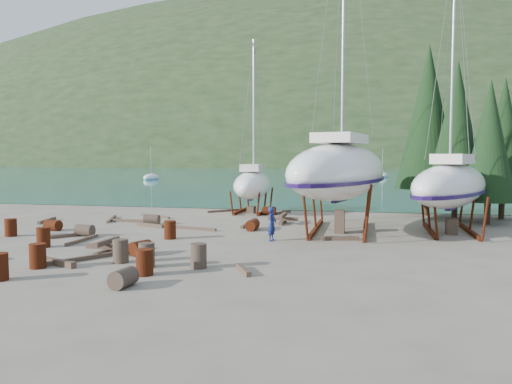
% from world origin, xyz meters
% --- Properties ---
extents(ground, '(600.00, 600.00, 0.00)m').
position_xyz_m(ground, '(0.00, 0.00, 0.00)').
color(ground, '#665F50').
rests_on(ground, ground).
extents(bay_water, '(700.00, 700.00, 0.00)m').
position_xyz_m(bay_water, '(0.00, 315.00, 0.01)').
color(bay_water, '#196D7F').
rests_on(bay_water, ground).
extents(far_hill, '(800.00, 360.00, 110.00)m').
position_xyz_m(far_hill, '(0.00, 320.00, 0.00)').
color(far_hill, black).
rests_on(far_hill, ground).
extents(far_house_left, '(6.60, 5.60, 5.60)m').
position_xyz_m(far_house_left, '(-60.00, 190.00, 2.92)').
color(far_house_left, beige).
rests_on(far_house_left, ground).
extents(far_house_center, '(6.60, 5.60, 5.60)m').
position_xyz_m(far_house_center, '(-20.00, 190.00, 2.92)').
color(far_house_center, beige).
rests_on(far_house_center, ground).
extents(far_house_right, '(6.60, 5.60, 5.60)m').
position_xyz_m(far_house_right, '(30.00, 190.00, 2.92)').
color(far_house_right, beige).
rests_on(far_house_right, ground).
extents(cypress_near_right, '(3.60, 3.60, 10.00)m').
position_xyz_m(cypress_near_right, '(12.50, 12.00, 5.79)').
color(cypress_near_right, black).
rests_on(cypress_near_right, ground).
extents(cypress_mid_right, '(3.06, 3.06, 8.50)m').
position_xyz_m(cypress_mid_right, '(14.00, 10.00, 4.92)').
color(cypress_mid_right, black).
rests_on(cypress_mid_right, ground).
extents(cypress_back_left, '(4.14, 4.14, 11.50)m').
position_xyz_m(cypress_back_left, '(11.00, 14.00, 6.66)').
color(cypress_back_left, black).
rests_on(cypress_back_left, ground).
extents(cypress_far_right, '(3.24, 3.24, 9.00)m').
position_xyz_m(cypress_far_right, '(15.50, 13.00, 5.21)').
color(cypress_far_right, black).
rests_on(cypress_far_right, ground).
extents(moored_boat_left, '(2.00, 5.00, 6.05)m').
position_xyz_m(moored_boat_left, '(-30.00, 60.00, 0.39)').
color(moored_boat_left, white).
rests_on(moored_boat_left, ground).
extents(moored_boat_mid, '(2.00, 5.00, 6.05)m').
position_xyz_m(moored_boat_mid, '(10.00, 80.00, 0.39)').
color(moored_boat_mid, white).
rests_on(moored_boat_mid, ground).
extents(moored_boat_far, '(2.00, 5.00, 6.05)m').
position_xyz_m(moored_boat_far, '(-8.00, 110.00, 0.39)').
color(moored_boat_far, white).
rests_on(moored_boat_far, ground).
extents(large_sailboat_near, '(6.51, 13.23, 20.02)m').
position_xyz_m(large_sailboat_near, '(5.70, 5.36, 3.22)').
color(large_sailboat_near, white).
rests_on(large_sailboat_near, ground).
extents(large_sailboat_far, '(6.34, 10.03, 15.34)m').
position_xyz_m(large_sailboat_far, '(11.33, 6.04, 2.51)').
color(large_sailboat_far, white).
rests_on(large_sailboat_far, ground).
extents(small_sailboat_shore, '(3.04, 7.84, 12.26)m').
position_xyz_m(small_sailboat_shore, '(-0.90, 13.09, 2.02)').
color(small_sailboat_shore, white).
rests_on(small_sailboat_shore, ground).
extents(worker, '(0.47, 0.64, 1.61)m').
position_xyz_m(worker, '(2.71, 1.54, 0.81)').
color(worker, navy).
rests_on(worker, ground).
extents(drum_1, '(0.67, 0.93, 0.58)m').
position_xyz_m(drum_1, '(-0.12, -7.75, 0.29)').
color(drum_1, '#2D2823').
rests_on(drum_1, ground).
extents(drum_2, '(0.99, 0.76, 0.58)m').
position_xyz_m(drum_2, '(-9.42, 2.18, 0.29)').
color(drum_2, '#5C1B0F').
rests_on(drum_2, ground).
extents(drum_4, '(0.88, 0.58, 0.58)m').
position_xyz_m(drum_4, '(0.54, 11.90, 0.29)').
color(drum_4, '#5C1B0F').
rests_on(drum_4, ground).
extents(drum_5, '(0.58, 0.58, 0.88)m').
position_xyz_m(drum_5, '(1.23, -4.72, 0.44)').
color(drum_5, '#2D2823').
rests_on(drum_5, ground).
extents(drum_6, '(0.63, 0.91, 0.58)m').
position_xyz_m(drum_6, '(1.05, 4.58, 0.29)').
color(drum_6, '#5C1B0F').
rests_on(drum_6, ground).
extents(drum_7, '(0.58, 0.58, 0.88)m').
position_xyz_m(drum_7, '(-0.17, -6.16, 0.44)').
color(drum_7, '#5C1B0F').
rests_on(drum_7, ground).
extents(drum_8, '(0.58, 0.58, 0.88)m').
position_xyz_m(drum_8, '(-10.31, 0.05, 0.44)').
color(drum_8, '#5C1B0F').
rests_on(drum_8, ground).
extents(drum_9, '(0.91, 0.63, 0.58)m').
position_xyz_m(drum_9, '(-5.29, 5.71, 0.29)').
color(drum_9, '#2D2823').
rests_on(drum_9, ground).
extents(drum_10, '(0.58, 0.58, 0.88)m').
position_xyz_m(drum_10, '(-4.36, -5.99, 0.44)').
color(drum_10, '#5C1B0F').
rests_on(drum_10, ground).
extents(drum_11, '(0.60, 0.89, 0.58)m').
position_xyz_m(drum_11, '(0.97, 5.05, 0.29)').
color(drum_11, '#2D2823').
rests_on(drum_11, ground).
extents(drum_12, '(0.85, 1.03, 0.58)m').
position_xyz_m(drum_12, '(-1.85, -2.95, 0.29)').
color(drum_12, '#5C1B0F').
rests_on(drum_12, ground).
extents(drum_13, '(0.58, 0.58, 0.88)m').
position_xyz_m(drum_13, '(-6.77, -2.31, 0.44)').
color(drum_13, '#5C1B0F').
rests_on(drum_13, ground).
extents(drum_14, '(0.58, 0.58, 0.88)m').
position_xyz_m(drum_14, '(-2.22, 1.02, 0.44)').
color(drum_14, '#5C1B0F').
rests_on(drum_14, ground).
extents(drum_15, '(0.92, 0.64, 0.58)m').
position_xyz_m(drum_15, '(-6.73, 0.90, 0.29)').
color(drum_15, '#2D2823').
rests_on(drum_15, ground).
extents(drum_16, '(0.58, 0.58, 0.88)m').
position_xyz_m(drum_16, '(-1.92, -4.49, 0.44)').
color(drum_16, '#2D2823').
rests_on(drum_16, ground).
extents(drum_17, '(0.58, 0.58, 0.88)m').
position_xyz_m(drum_17, '(-0.63, -5.00, 0.44)').
color(drum_17, '#2D2823').
rests_on(drum_17, ground).
extents(timber_0, '(2.59, 1.43, 0.14)m').
position_xyz_m(timber_0, '(-6.55, 8.99, 0.07)').
color(timber_0, brown).
rests_on(timber_0, ground).
extents(timber_1, '(1.80, 0.58, 0.19)m').
position_xyz_m(timber_1, '(5.85, 2.37, 0.10)').
color(timber_1, brown).
rests_on(timber_1, ground).
extents(timber_2, '(0.73, 2.39, 0.19)m').
position_xyz_m(timber_2, '(-11.99, 5.30, 0.09)').
color(timber_2, brown).
rests_on(timber_2, ground).
extents(timber_3, '(0.23, 2.75, 0.15)m').
position_xyz_m(timber_3, '(-5.95, -0.59, 0.07)').
color(timber_3, brown).
rests_on(timber_3, ground).
extents(timber_5, '(1.72, 2.66, 0.16)m').
position_xyz_m(timber_5, '(-3.59, -4.57, 0.08)').
color(timber_5, brown).
rests_on(timber_5, ground).
extents(timber_6, '(0.83, 1.81, 0.19)m').
position_xyz_m(timber_6, '(1.36, 12.87, 0.10)').
color(timber_6, brown).
rests_on(timber_6, ground).
extents(timber_7, '(0.86, 1.39, 0.17)m').
position_xyz_m(timber_7, '(2.96, -5.04, 0.09)').
color(timber_7, brown).
rests_on(timber_7, ground).
extents(timber_8, '(1.95, 0.97, 0.19)m').
position_xyz_m(timber_8, '(-4.94, 4.72, 0.09)').
color(timber_8, brown).
rests_on(timber_8, ground).
extents(timber_9, '(1.95, 2.12, 0.15)m').
position_xyz_m(timber_9, '(-3.05, 13.14, 0.08)').
color(timber_9, brown).
rests_on(timber_9, ground).
extents(timber_10, '(0.20, 2.82, 0.16)m').
position_xyz_m(timber_10, '(0.33, 6.44, 0.08)').
color(timber_10, brown).
rests_on(timber_10, ground).
extents(timber_11, '(2.71, 0.74, 0.15)m').
position_xyz_m(timber_11, '(-2.12, 4.16, 0.08)').
color(timber_11, brown).
rests_on(timber_11, ground).
extents(timber_12, '(1.42, 1.81, 0.17)m').
position_xyz_m(timber_12, '(-7.25, 0.58, 0.08)').
color(timber_12, brown).
rests_on(timber_12, ground).
extents(timber_15, '(1.30, 3.12, 0.15)m').
position_xyz_m(timber_15, '(-8.60, 7.01, 0.07)').
color(timber_15, brown).
rests_on(timber_15, ground).
extents(timber_16, '(2.45, 1.14, 0.23)m').
position_xyz_m(timber_16, '(-4.24, -5.33, 0.11)').
color(timber_16, brown).
rests_on(timber_16, ground).
extents(timber_17, '(2.73, 0.22, 0.16)m').
position_xyz_m(timber_17, '(-6.94, 6.33, 0.08)').
color(timber_17, brown).
rests_on(timber_17, ground).
extents(timber_pile_fore, '(1.80, 1.80, 0.60)m').
position_xyz_m(timber_pile_fore, '(-3.30, -3.06, 0.30)').
color(timber_pile_fore, brown).
rests_on(timber_pile_fore, ground).
extents(timber_pile_aft, '(1.80, 1.80, 0.60)m').
position_xyz_m(timber_pile_aft, '(2.22, 7.63, 0.30)').
color(timber_pile_aft, brown).
rests_on(timber_pile_aft, ground).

